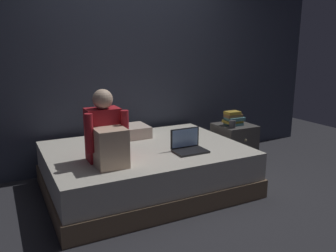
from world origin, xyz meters
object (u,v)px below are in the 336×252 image
object	(u,v)px
nightstand	(234,145)
laptop	(188,146)
bed	(145,168)
pillow	(123,132)
book_stack	(233,119)
person_sitting	(106,135)
mug	(232,124)

from	to	relation	value
nightstand	laptop	bearing A→B (deg)	-152.35
bed	laptop	xyz separation A→B (m)	(0.33, -0.31, 0.29)
bed	pillow	distance (m)	0.54
nightstand	book_stack	size ratio (longest dim) A/B	2.17
bed	laptop	bearing A→B (deg)	-43.43
book_stack	bed	bearing A→B (deg)	-171.69
bed	laptop	size ratio (longest dim) A/B	6.25
nightstand	laptop	distance (m)	1.12
nightstand	book_stack	bearing A→B (deg)	-168.05
bed	person_sitting	bearing A→B (deg)	-150.80
nightstand	book_stack	xyz separation A→B (m)	(-0.03, -0.01, 0.34)
person_sitting	laptop	xyz separation A→B (m)	(0.82, -0.04, -0.20)
nightstand	pillow	xyz separation A→B (m)	(-1.37, 0.26, 0.26)
bed	person_sitting	xyz separation A→B (m)	(-0.49, -0.27, 0.48)
person_sitting	book_stack	world-z (taller)	person_sitting
pillow	mug	bearing A→B (deg)	-16.97
person_sitting	laptop	world-z (taller)	person_sitting
bed	nightstand	bearing A→B (deg)	8.39
pillow	book_stack	distance (m)	1.37
laptop	nightstand	bearing A→B (deg)	27.65
book_stack	pillow	bearing A→B (deg)	168.83
laptop	book_stack	distance (m)	1.07
book_stack	laptop	bearing A→B (deg)	-151.91
person_sitting	pillow	distance (m)	0.85
person_sitting	mug	world-z (taller)	person_sitting
book_stack	mug	distance (m)	0.16
laptop	pillow	bearing A→B (deg)	117.74
pillow	mug	world-z (taller)	mug
person_sitting	laptop	size ratio (longest dim) A/B	2.05
mug	laptop	bearing A→B (deg)	-155.20
person_sitting	laptop	bearing A→B (deg)	-3.07
nightstand	pillow	bearing A→B (deg)	169.32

